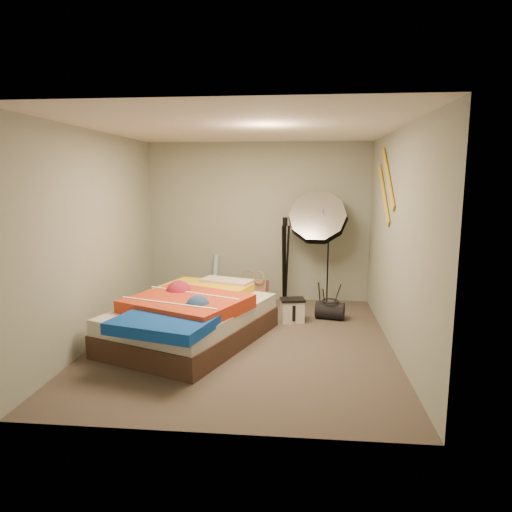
# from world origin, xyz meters

# --- Properties ---
(floor) EXTENTS (4.00, 4.00, 0.00)m
(floor) POSITION_xyz_m (0.00, 0.00, 0.00)
(floor) COLOR #51483E
(floor) RESTS_ON ground
(ceiling) EXTENTS (4.00, 4.00, 0.00)m
(ceiling) POSITION_xyz_m (0.00, 0.00, 2.50)
(ceiling) COLOR silver
(ceiling) RESTS_ON wall_back
(wall_back) EXTENTS (3.50, 0.00, 3.50)m
(wall_back) POSITION_xyz_m (0.00, 2.00, 1.25)
(wall_back) COLOR gray
(wall_back) RESTS_ON floor
(wall_front) EXTENTS (3.50, 0.00, 3.50)m
(wall_front) POSITION_xyz_m (0.00, -2.00, 1.25)
(wall_front) COLOR gray
(wall_front) RESTS_ON floor
(wall_left) EXTENTS (0.00, 4.00, 4.00)m
(wall_left) POSITION_xyz_m (-1.75, 0.00, 1.25)
(wall_left) COLOR gray
(wall_left) RESTS_ON floor
(wall_right) EXTENTS (0.00, 4.00, 4.00)m
(wall_right) POSITION_xyz_m (1.75, 0.00, 1.25)
(wall_right) COLOR gray
(wall_right) RESTS_ON floor
(tote_bag) EXTENTS (0.44, 0.29, 0.41)m
(tote_bag) POSITION_xyz_m (-0.02, 1.65, 0.20)
(tote_bag) COLOR tan
(tote_bag) RESTS_ON floor
(wrapping_roll) EXTENTS (0.13, 0.22, 0.73)m
(wrapping_roll) POSITION_xyz_m (-0.69, 1.90, 0.36)
(wrapping_roll) COLOR #4CA1BF
(wrapping_roll) RESTS_ON floor
(camera_case) EXTENTS (0.34, 0.27, 0.30)m
(camera_case) POSITION_xyz_m (0.58, 0.84, 0.15)
(camera_case) COLOR silver
(camera_case) RESTS_ON floor
(duffel_bag) EXTENTS (0.43, 0.31, 0.24)m
(duffel_bag) POSITION_xyz_m (1.10, 1.02, 0.12)
(duffel_bag) COLOR black
(duffel_bag) RESTS_ON floor
(wall_stripe_upper) EXTENTS (0.02, 0.91, 0.78)m
(wall_stripe_upper) POSITION_xyz_m (1.73, 0.60, 1.95)
(wall_stripe_upper) COLOR gold
(wall_stripe_upper) RESTS_ON wall_right
(wall_stripe_lower) EXTENTS (0.02, 0.91, 0.78)m
(wall_stripe_lower) POSITION_xyz_m (1.73, 0.85, 1.75)
(wall_stripe_lower) COLOR gold
(wall_stripe_lower) RESTS_ON wall_right
(bed) EXTENTS (2.02, 2.47, 0.59)m
(bed) POSITION_xyz_m (-0.62, -0.02, 0.30)
(bed) COLOR #442B21
(bed) RESTS_ON floor
(photo_umbrella) EXTENTS (1.14, 0.88, 1.86)m
(photo_umbrella) POSITION_xyz_m (0.93, 1.69, 1.34)
(photo_umbrella) COLOR black
(photo_umbrella) RESTS_ON floor
(camera_tripod) EXTENTS (0.07, 0.07, 1.36)m
(camera_tripod) POSITION_xyz_m (0.44, 1.69, 0.78)
(camera_tripod) COLOR black
(camera_tripod) RESTS_ON floor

